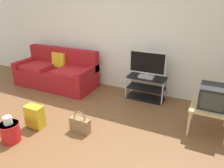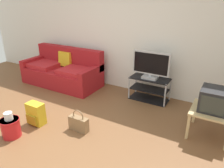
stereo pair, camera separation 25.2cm
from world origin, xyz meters
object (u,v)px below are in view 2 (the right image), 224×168
(side_table, at_px, (211,113))
(cleaning_bucket, at_px, (11,126))
(tv_stand, at_px, (149,89))
(flat_tv, at_px, (151,66))
(handbag, at_px, (79,123))
(crt_tv, at_px, (214,100))
(couch, at_px, (63,71))
(backpack, at_px, (36,114))

(side_table, distance_m, cleaning_bucket, 3.13)
(tv_stand, bearing_deg, flat_tv, -90.00)
(flat_tv, bearing_deg, cleaning_bucket, -121.31)
(tv_stand, distance_m, handbag, 1.78)
(tv_stand, xyz_separation_m, handbag, (-0.58, -1.68, -0.11))
(crt_tv, bearing_deg, tv_stand, 150.69)
(side_table, relative_size, handbag, 1.58)
(tv_stand, relative_size, cleaning_bucket, 1.93)
(handbag, bearing_deg, couch, 138.33)
(crt_tv, xyz_separation_m, backpack, (-2.63, -1.16, -0.43))
(crt_tv, bearing_deg, handbag, -152.82)
(side_table, xyz_separation_m, backpack, (-2.63, -1.14, -0.20))
(couch, bearing_deg, tv_stand, 5.80)
(side_table, bearing_deg, handbag, -153.22)
(backpack, bearing_deg, tv_stand, 70.11)
(crt_tv, height_order, cleaning_bucket, crt_tv)
(couch, height_order, flat_tv, flat_tv)
(side_table, bearing_deg, crt_tv, 90.00)
(flat_tv, relative_size, backpack, 1.99)
(tv_stand, xyz_separation_m, crt_tv, (1.28, -0.72, 0.38))
(couch, xyz_separation_m, handbag, (1.63, -1.45, -0.19))
(crt_tv, distance_m, handbag, 2.15)
(side_table, bearing_deg, tv_stand, 150.14)
(couch, relative_size, cleaning_bucket, 4.66)
(flat_tv, bearing_deg, couch, -174.77)
(tv_stand, height_order, crt_tv, crt_tv)
(flat_tv, xyz_separation_m, side_table, (1.28, -0.71, -0.38))
(handbag, height_order, cleaning_bucket, cleaning_bucket)
(cleaning_bucket, bearing_deg, side_table, 30.79)
(crt_tv, height_order, handbag, crt_tv)
(couch, distance_m, flat_tv, 2.27)
(backpack, xyz_separation_m, handbag, (0.77, 0.20, -0.06))
(side_table, xyz_separation_m, crt_tv, (-0.00, 0.02, 0.23))
(couch, distance_m, crt_tv, 3.54)
(crt_tv, relative_size, cleaning_bucket, 1.04)
(flat_tv, xyz_separation_m, backpack, (-1.35, -1.86, -0.58))
(couch, distance_m, side_table, 3.53)
(couch, xyz_separation_m, tv_stand, (2.21, 0.22, -0.08))
(couch, distance_m, backpack, 1.87)
(flat_tv, xyz_separation_m, crt_tv, (1.28, -0.70, -0.15))
(couch, xyz_separation_m, backpack, (0.86, -1.65, -0.13))
(couch, bearing_deg, handbag, -41.67)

